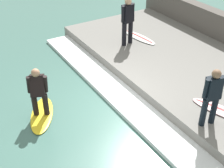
{
  "coord_description": "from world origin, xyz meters",
  "views": [
    {
      "loc": [
        -3.4,
        -6.21,
        5.43
      ],
      "look_at": [
        0.4,
        0.0,
        0.7
      ],
      "focal_mm": 50.0,
      "sensor_mm": 36.0,
      "label": 1
    }
  ],
  "objects_px": {
    "surfer_riding": "(38,90)",
    "surfer_waiting_near": "(128,19)",
    "surfboard_waiting_far": "(223,111)",
    "surfboard_riding": "(42,115)",
    "surfboard_waiting_near": "(139,37)",
    "surfer_waiting_far": "(212,95)"
  },
  "relations": [
    {
      "from": "surfer_riding",
      "to": "surfer_waiting_near",
      "type": "xyz_separation_m",
      "value": [
        4.09,
        1.89,
        0.5
      ]
    },
    {
      "from": "surfer_waiting_near",
      "to": "surfboard_waiting_far",
      "type": "bearing_deg",
      "value": -91.71
    },
    {
      "from": "surfer_riding",
      "to": "surfboard_waiting_far",
      "type": "xyz_separation_m",
      "value": [
        3.95,
        -2.83,
        -0.44
      ]
    },
    {
      "from": "surfer_waiting_near",
      "to": "surfer_riding",
      "type": "bearing_deg",
      "value": -155.14
    },
    {
      "from": "surfboard_riding",
      "to": "surfer_riding",
      "type": "bearing_deg",
      "value": -14.04
    },
    {
      "from": "surfboard_waiting_far",
      "to": "surfer_riding",
      "type": "bearing_deg",
      "value": 144.36
    },
    {
      "from": "surfboard_waiting_near",
      "to": "surfboard_waiting_far",
      "type": "bearing_deg",
      "value": -99.65
    },
    {
      "from": "surfer_riding",
      "to": "surfer_waiting_far",
      "type": "relative_size",
      "value": 0.93
    },
    {
      "from": "surfboard_waiting_near",
      "to": "surfer_waiting_near",
      "type": "bearing_deg",
      "value": -164.97
    },
    {
      "from": "surfer_riding",
      "to": "surfboard_waiting_far",
      "type": "height_order",
      "value": "surfer_riding"
    },
    {
      "from": "surfer_waiting_far",
      "to": "surfboard_waiting_far",
      "type": "bearing_deg",
      "value": 6.66
    },
    {
      "from": "surfer_waiting_near",
      "to": "surfer_waiting_far",
      "type": "xyz_separation_m",
      "value": [
        -0.85,
        -4.8,
        -0.1
      ]
    },
    {
      "from": "surfer_waiting_near",
      "to": "surfboard_waiting_near",
      "type": "relative_size",
      "value": 1.03
    },
    {
      "from": "surfer_riding",
      "to": "surfboard_waiting_near",
      "type": "xyz_separation_m",
      "value": [
        4.78,
        2.08,
        -0.44
      ]
    },
    {
      "from": "surfer_riding",
      "to": "surfboard_waiting_far",
      "type": "relative_size",
      "value": 0.79
    },
    {
      "from": "surfer_riding",
      "to": "surfboard_waiting_near",
      "type": "height_order",
      "value": "surfer_riding"
    },
    {
      "from": "surfer_riding",
      "to": "surfer_waiting_near",
      "type": "distance_m",
      "value": 4.53
    },
    {
      "from": "surfboard_riding",
      "to": "surfer_waiting_near",
      "type": "height_order",
      "value": "surfer_waiting_near"
    },
    {
      "from": "surfboard_waiting_far",
      "to": "surfboard_riding",
      "type": "bearing_deg",
      "value": 144.36
    },
    {
      "from": "surfboard_riding",
      "to": "surfer_riding",
      "type": "xyz_separation_m",
      "value": [
        0.0,
        -0.0,
        0.83
      ]
    },
    {
      "from": "surfboard_riding",
      "to": "surfboard_waiting_far",
      "type": "distance_m",
      "value": 4.87
    },
    {
      "from": "surfboard_waiting_far",
      "to": "surfer_waiting_far",
      "type": "bearing_deg",
      "value": -173.34
    }
  ]
}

